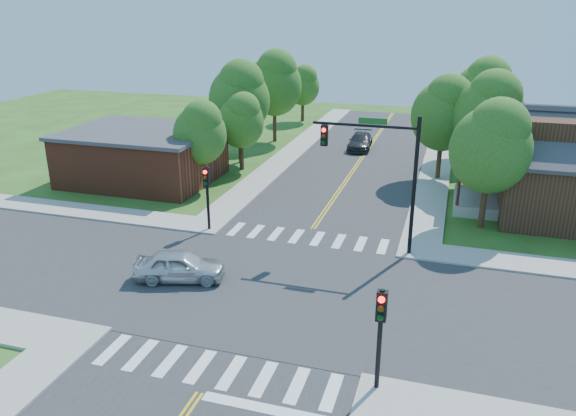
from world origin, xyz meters
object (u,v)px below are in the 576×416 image
(car_silver, at_px, (180,266))
(signal_mast_ne, at_px, (381,162))
(signal_pole_nw, at_px, (207,187))
(car_dgrey, at_px, (360,142))
(signal_pole_se, at_px, (381,322))

(car_silver, bearing_deg, signal_mast_ne, -70.18)
(signal_pole_nw, distance_m, car_silver, 6.35)
(signal_pole_nw, bearing_deg, car_silver, -78.23)
(signal_pole_nw, height_order, car_dgrey, signal_pole_nw)
(signal_pole_se, distance_m, car_dgrey, 33.11)
(signal_mast_ne, relative_size, signal_pole_nw, 1.89)
(car_silver, relative_size, car_dgrey, 0.94)
(signal_pole_se, bearing_deg, signal_mast_ne, 98.56)
(signal_pole_nw, distance_m, car_dgrey, 21.90)
(signal_mast_ne, height_order, signal_pole_se, signal_mast_ne)
(signal_mast_ne, xyz_separation_m, car_silver, (-8.28, -5.93, -4.13))
(car_silver, height_order, car_dgrey, car_silver)
(signal_mast_ne, distance_m, car_silver, 10.99)
(signal_mast_ne, xyz_separation_m, car_dgrey, (-4.60, 21.24, -4.17))
(signal_mast_ne, height_order, car_silver, signal_mast_ne)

